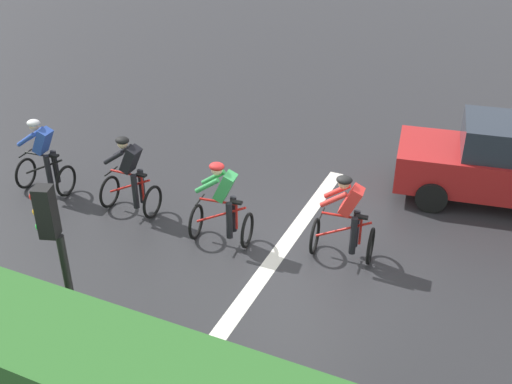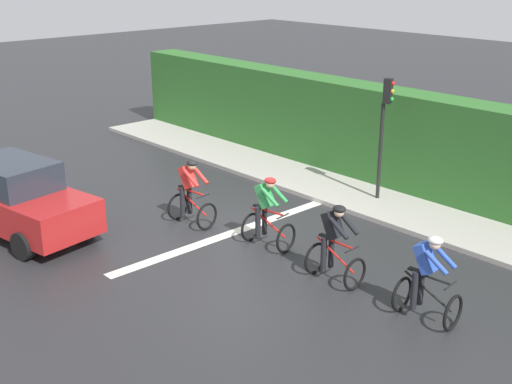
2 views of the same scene
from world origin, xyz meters
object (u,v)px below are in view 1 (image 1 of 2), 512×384
object	(u,v)px
traffic_light_near_crossing	(61,269)
cyclist_lead	(44,158)
cyclist_fourth	(346,220)
car_red	(503,162)
cyclist_second	(130,177)
cyclist_mid	(223,205)

from	to	relation	value
traffic_light_near_crossing	cyclist_lead	bearing A→B (deg)	44.87
cyclist_fourth	traffic_light_near_crossing	size ratio (longest dim) A/B	0.50
cyclist_fourth	car_red	world-z (taller)	car_red
cyclist_second	cyclist_fourth	size ratio (longest dim) A/B	1.00
cyclist_lead	cyclist_second	size ratio (longest dim) A/B	1.00
cyclist_lead	traffic_light_near_crossing	xyz separation A→B (m)	(-4.33, -4.31, 1.43)
cyclist_second	traffic_light_near_crossing	xyz separation A→B (m)	(-4.38, -2.18, 1.43)
cyclist_mid	traffic_light_near_crossing	world-z (taller)	traffic_light_near_crossing
car_red	traffic_light_near_crossing	size ratio (longest dim) A/B	1.29
cyclist_second	car_red	size ratio (longest dim) A/B	0.38
cyclist_mid	cyclist_fourth	bearing A→B (deg)	-78.13
cyclist_second	traffic_light_near_crossing	size ratio (longest dim) A/B	0.50
car_red	traffic_light_near_crossing	world-z (taller)	traffic_light_near_crossing
cyclist_lead	car_red	size ratio (longest dim) A/B	0.38
cyclist_lead	cyclist_fourth	distance (m)	6.52
cyclist_mid	car_red	distance (m)	5.89
cyclist_lead	cyclist_mid	size ratio (longest dim) A/B	1.00
cyclist_mid	car_red	world-z (taller)	car_red
cyclist_lead	cyclist_fourth	xyz separation A→B (m)	(0.33, -6.51, 0.00)
cyclist_lead	traffic_light_near_crossing	world-z (taller)	traffic_light_near_crossing
cyclist_mid	traffic_light_near_crossing	xyz separation A→B (m)	(-4.19, -0.01, 1.43)
cyclist_second	traffic_light_near_crossing	bearing A→B (deg)	-153.60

